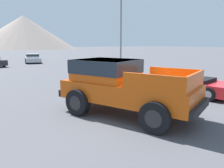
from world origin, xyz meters
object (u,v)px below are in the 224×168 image
at_px(parked_car_silver, 33,58).
at_px(orange_pickup_truck, 120,83).
at_px(red_convertible_car, 191,85).
at_px(street_lamp_post, 121,20).

bearing_deg(parked_car_silver, orange_pickup_truck, 94.68).
xyz_separation_m(orange_pickup_truck, parked_car_silver, (3.12, 23.65, -0.49)).
height_order(orange_pickup_truck, red_convertible_car, orange_pickup_truck).
bearing_deg(street_lamp_post, red_convertible_car, -104.86).
xyz_separation_m(red_convertible_car, parked_car_silver, (-1.60, 23.11, 0.17)).
bearing_deg(red_convertible_car, street_lamp_post, 64.36).
height_order(parked_car_silver, street_lamp_post, street_lamp_post).
bearing_deg(red_convertible_car, parked_car_silver, 83.17).
xyz_separation_m(red_convertible_car, street_lamp_post, (2.41, 9.07, 4.00)).
distance_m(orange_pickup_truck, street_lamp_post, 12.42).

